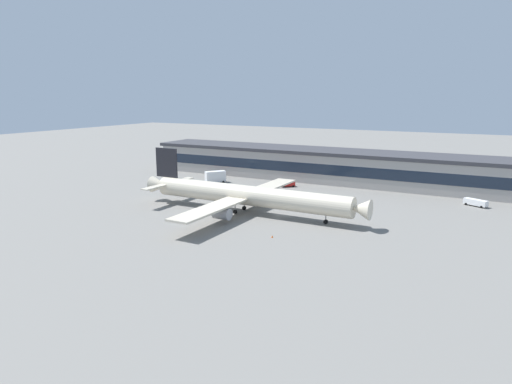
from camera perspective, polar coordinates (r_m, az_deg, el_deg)
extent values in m
plane|color=slate|center=(119.38, 2.86, -2.97)|extent=(600.00, 600.00, 0.00)
cube|color=#9E9993|center=(167.68, 10.80, 2.96)|extent=(148.36, 19.09, 10.08)
cube|color=#38383D|center=(166.91, 10.88, 4.87)|extent=(151.33, 19.48, 1.20)
cube|color=#192333|center=(158.58, 9.76, 2.67)|extent=(145.40, 0.16, 3.63)
cylinder|color=beige|center=(120.74, -0.90, -0.45)|extent=(56.77, 5.88, 5.26)
cone|color=beige|center=(109.44, 12.86, -2.07)|extent=(4.79, 5.05, 5.00)
cone|color=beige|center=(137.91, -11.87, 0.87)|extent=(5.84, 4.80, 4.73)
cube|color=black|center=(134.96, -11.07, 3.61)|extent=(7.37, 0.58, 8.42)
cube|color=beige|center=(140.06, -9.31, 1.47)|extent=(2.50, 9.49, 0.30)
cube|color=beige|center=(131.32, -12.41, 0.64)|extent=(2.50, 9.49, 0.30)
cube|color=beige|center=(135.03, 1.60, 0.66)|extent=(6.28, 25.59, 0.50)
cube|color=beige|center=(109.22, -5.81, -2.14)|extent=(6.28, 25.59, 0.50)
cylinder|color=#99999E|center=(131.64, 1.22, -0.46)|extent=(4.37, 2.94, 2.89)
cylinder|color=#99999E|center=(112.21, -4.26, -2.70)|extent=(4.37, 2.94, 2.89)
cylinder|color=black|center=(112.98, 8.67, -3.68)|extent=(1.11, 0.51, 1.10)
cylinder|color=slate|center=(112.63, 8.69, -3.02)|extent=(0.24, 0.24, 2.15)
cylinder|color=black|center=(125.09, -1.48, -2.00)|extent=(1.11, 0.51, 1.10)
cylinder|color=slate|center=(124.77, -1.49, -1.40)|extent=(0.24, 0.24, 2.15)
cylinder|color=black|center=(121.15, -2.61, -2.48)|extent=(1.11, 0.51, 1.10)
cylinder|color=slate|center=(120.82, -2.62, -1.86)|extent=(0.24, 0.24, 2.15)
cube|color=white|center=(143.24, 25.67, -1.15)|extent=(6.64, 4.53, 1.60)
cube|color=black|center=(142.40, 26.30, -1.15)|extent=(2.81, 2.62, 0.40)
cylinder|color=black|center=(143.22, 26.60, -1.57)|extent=(0.76, 0.57, 0.70)
cylinder|color=black|center=(141.64, 26.27, -1.68)|extent=(0.76, 0.57, 0.70)
cylinder|color=black|center=(145.19, 25.03, -1.25)|extent=(0.76, 0.57, 0.70)
cylinder|color=black|center=(143.64, 24.69, -1.36)|extent=(0.76, 0.57, 0.70)
cube|color=red|center=(174.13, -5.22, 2.14)|extent=(4.43, 1.98, 1.50)
cube|color=black|center=(173.41, -4.90, 2.21)|extent=(1.57, 1.78, 0.38)
cylinder|color=black|center=(174.10, -4.64, 1.90)|extent=(0.71, 0.31, 0.70)
cylinder|color=black|center=(172.71, -4.96, 1.81)|extent=(0.71, 0.31, 0.70)
cylinder|color=black|center=(175.81, -5.48, 1.98)|extent=(0.71, 0.31, 0.70)
cylinder|color=black|center=(174.43, -5.80, 1.90)|extent=(0.71, 0.31, 0.70)
cube|color=white|center=(164.06, -5.08, 1.94)|extent=(6.38, 7.33, 3.80)
cube|color=black|center=(164.61, -4.44, 2.25)|extent=(3.42, 3.45, 0.95)
cylinder|color=black|center=(166.34, -4.39, 1.43)|extent=(0.66, 0.74, 0.70)
cylinder|color=black|center=(164.19, -4.10, 1.29)|extent=(0.66, 0.74, 0.70)
cylinder|color=black|center=(164.66, -6.03, 1.29)|extent=(0.66, 0.74, 0.70)
cylinder|color=black|center=(162.48, -5.76, 1.15)|extent=(0.66, 0.74, 0.70)
cube|color=red|center=(156.81, 3.93, 1.04)|extent=(5.27, 5.20, 1.40)
cube|color=black|center=(157.20, 4.38, 1.17)|extent=(2.87, 2.89, 0.35)
cylinder|color=black|center=(158.58, 4.36, 0.90)|extent=(0.71, 0.70, 0.70)
cylinder|color=black|center=(156.43, 4.65, 0.74)|extent=(0.71, 0.70, 0.70)
cylinder|color=black|center=(157.49, 3.21, 0.84)|extent=(0.71, 0.70, 0.70)
cylinder|color=black|center=(155.32, 3.48, 0.68)|extent=(0.71, 0.70, 0.70)
cone|color=#F2590C|center=(101.36, 2.03, -5.55)|extent=(0.44, 0.44, 0.55)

